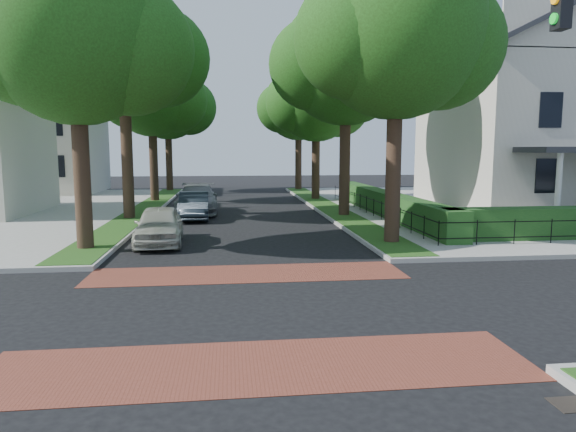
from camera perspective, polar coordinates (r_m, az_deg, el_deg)
name	(u,v)px	position (r m, az deg, el deg)	size (l,w,h in m)	color
ground	(253,307)	(11.84, -3.95, -10.08)	(120.00, 120.00, 0.00)	black
sidewalk_ne	(546,205)	(36.45, 26.75, 1.11)	(30.00, 30.00, 0.15)	gray
crosswalk_far	(248,273)	(14.92, -4.52, -6.39)	(9.00, 2.20, 0.01)	brown
crosswalk_near	(261,366)	(8.84, -2.97, -16.26)	(9.00, 2.20, 0.01)	brown
storm_drain	(576,404)	(8.66, 29.33, -17.76)	(0.65, 0.45, 0.01)	black
grass_strip_ne	(327,206)	(31.13, 4.40, 1.10)	(1.60, 29.80, 0.02)	#164413
grass_strip_nw	(145,208)	(30.97, -15.63, 0.81)	(1.60, 29.80, 0.02)	#164413
tree_right_near	(398,35)	(19.92, 12.08, 19.03)	(7.75, 6.67, 10.66)	black
tree_right_mid	(347,63)	(27.59, 6.59, 16.58)	(8.25, 7.09, 11.22)	black
tree_right_far	(317,101)	(36.18, 3.25, 12.68)	(7.25, 6.23, 9.74)	black
tree_right_back	(299,106)	(45.08, 1.27, 12.10)	(7.50, 6.45, 10.20)	black
tree_left_near	(80,38)	(19.51, -22.10, 17.83)	(7.50, 6.45, 10.20)	black
tree_left_mid	(126,51)	(27.40, -17.55, 17.12)	(8.00, 6.88, 11.48)	black
tree_left_far	(153,96)	(36.02, -14.73, 12.82)	(7.00, 6.02, 9.86)	black
tree_left_back	(169,103)	(44.96, -13.08, 12.11)	(7.75, 6.66, 10.44)	black
hedge_main_road	(385,203)	(27.67, 10.70, 1.44)	(1.00, 18.00, 1.20)	#174218
fence_main_road	(370,206)	(27.46, 9.10, 1.11)	(0.06, 18.00, 0.90)	black
house_victorian	(553,105)	(32.71, 27.39, 10.89)	(13.00, 13.05, 12.48)	beige
house_left_far	(39,131)	(45.83, -25.95, 8.50)	(10.00, 9.00, 10.14)	beige
parked_car_front	(159,225)	(19.92, -14.12, -1.01)	(1.71, 4.24, 1.44)	#B9B8A6
parked_car_middle	(194,206)	(26.79, -10.39, 1.14)	(1.47, 4.22, 1.39)	#222B34
parked_car_rear	(197,199)	(29.18, -10.08, 1.85)	(2.24, 5.52, 1.60)	slate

